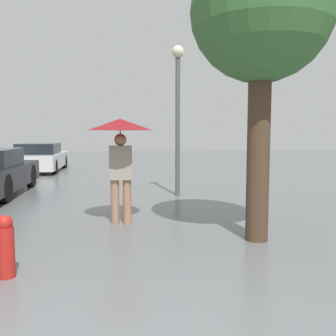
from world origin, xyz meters
TOP-DOWN VIEW (x-y plane):
  - pedestrian at (0.17, 4.49)m, footprint 1.17×1.17m
  - parked_car_farthest at (-3.24, 14.17)m, footprint 1.79×4.29m
  - tree at (2.23, 3.17)m, footprint 2.09×2.09m
  - street_lamp at (1.63, 7.32)m, footprint 0.32×0.32m
  - fire_hydrant at (-1.14, 2.10)m, footprint 0.20×0.20m

SIDE VIEW (x-z plane):
  - fire_hydrant at x=-1.14m, z-range 0.00..0.72m
  - parked_car_farthest at x=-3.24m, z-range -0.04..1.14m
  - pedestrian at x=0.17m, z-range 0.60..2.49m
  - street_lamp at x=1.63m, z-range 0.57..4.40m
  - tree at x=2.23m, z-range 1.12..5.59m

